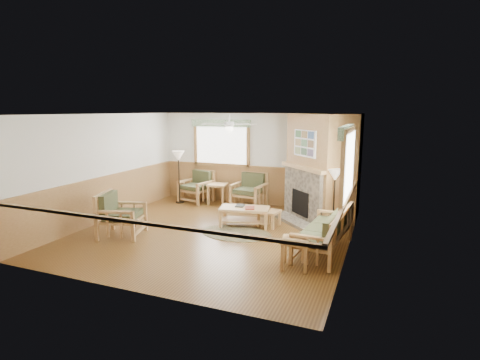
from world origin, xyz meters
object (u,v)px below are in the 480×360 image
(armchair_back_right, at_px, (249,190))
(end_table_sofa, at_px, (295,253))
(armchair_left, at_px, (122,214))
(floor_lamp_right, at_px, (334,200))
(end_table_chairs, at_px, (218,194))
(sofa, at_px, (324,231))
(footstool, at_px, (269,218))
(armchair_back_left, at_px, (196,186))
(floor_lamp_left, at_px, (179,177))
(coffee_table, at_px, (245,217))

(armchair_back_right, height_order, end_table_sofa, armchair_back_right)
(armchair_left, height_order, floor_lamp_right, floor_lamp_right)
(end_table_chairs, bearing_deg, armchair_back_right, 0.00)
(sofa, relative_size, end_table_chairs, 3.10)
(armchair_back_right, xyz_separation_m, footstool, (1.11, -1.59, -0.29))
(armchair_left, relative_size, footstool, 2.16)
(sofa, relative_size, armchair_back_left, 2.00)
(footstool, xyz_separation_m, floor_lamp_left, (-3.25, 1.27, 0.60))
(sofa, distance_m, floor_lamp_left, 5.35)
(armchair_back_right, relative_size, coffee_table, 0.83)
(armchair_left, bearing_deg, end_table_chairs, -28.97)
(armchair_back_left, xyz_separation_m, floor_lamp_right, (4.32, -1.38, 0.26))
(armchair_left, height_order, end_table_chairs, armchair_left)
(armchair_back_right, relative_size, floor_lamp_left, 0.61)
(armchair_back_right, bearing_deg, armchair_back_left, -174.54)
(armchair_back_left, relative_size, end_table_chairs, 1.55)
(armchair_left, bearing_deg, armchair_back_right, -43.54)
(footstool, bearing_deg, armchair_back_left, 150.67)
(armchair_back_left, bearing_deg, armchair_left, -77.36)
(sofa, relative_size, floor_lamp_right, 1.28)
(coffee_table, bearing_deg, armchair_left, -155.48)
(sofa, relative_size, footstool, 4.14)
(armchair_back_left, relative_size, coffee_table, 0.80)
(sofa, bearing_deg, armchair_back_left, -117.03)
(armchair_back_left, bearing_deg, end_table_sofa, -29.88)
(footstool, xyz_separation_m, floor_lamp_right, (1.49, 0.21, 0.54))
(footstool, bearing_deg, end_table_sofa, -61.91)
(coffee_table, height_order, end_table_chairs, end_table_chairs)
(armchair_back_right, xyz_separation_m, floor_lamp_left, (-2.14, -0.32, 0.31))
(sofa, height_order, coffee_table, sofa)
(armchair_back_right, distance_m, end_table_chairs, 1.02)
(coffee_table, relative_size, floor_lamp_right, 0.80)
(armchair_back_left, xyz_separation_m, footstool, (2.83, -1.59, -0.27))
(coffee_table, distance_m, footstool, 0.60)
(end_table_sofa, bearing_deg, coffee_table, 131.23)
(end_table_chairs, distance_m, footstool, 2.64)
(end_table_chairs, bearing_deg, end_table_sofa, -48.96)
(armchair_back_right, xyz_separation_m, end_table_chairs, (-1.00, 0.00, -0.18))
(coffee_table, height_order, floor_lamp_left, floor_lamp_left)
(armchair_back_left, xyz_separation_m, coffee_table, (2.27, -1.79, -0.24))
(sofa, xyz_separation_m, end_table_sofa, (-0.35, -0.96, -0.17))
(armchair_back_left, xyz_separation_m, end_table_chairs, (0.72, 0.00, -0.17))
(armchair_back_right, distance_m, floor_lamp_left, 2.18)
(sofa, xyz_separation_m, floor_lamp_left, (-4.74, 2.46, 0.36))
(sofa, relative_size, armchair_back_right, 1.94)
(armchair_left, xyz_separation_m, floor_lamp_right, (4.37, 2.07, 0.24))
(sofa, relative_size, armchair_left, 1.92)
(armchair_back_right, relative_size, end_table_chairs, 1.60)
(armchair_left, height_order, footstool, armchair_left)
(armchair_back_right, relative_size, floor_lamp_right, 0.66)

